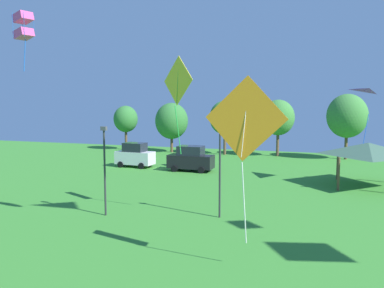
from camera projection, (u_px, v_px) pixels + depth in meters
kite_flying_0 at (245, 122)px, 16.18m from camera, size 3.42×0.61×6.92m
kite_flying_1 at (376, 106)px, 32.91m from camera, size 2.50×2.89×3.40m
kite_flying_6 at (23, 26)px, 23.85m from camera, size 1.12×1.05×3.45m
kite_flying_7 at (178, 83)px, 24.12m from camera, size 2.44×1.67×5.89m
parked_car_leftmost at (135, 155)px, 42.84m from camera, size 4.11×2.14×2.58m
parked_car_second_from_left at (191, 159)px, 40.30m from camera, size 4.48×2.10×2.53m
park_pavilion at (368, 149)px, 32.78m from camera, size 5.79×6.08×3.60m
light_post_0 at (105, 165)px, 24.45m from camera, size 0.36×0.20×5.43m
light_post_1 at (220, 166)px, 23.98m from camera, size 0.36×0.20×5.49m
treeline_tree_0 at (126, 119)px, 57.90m from camera, size 3.43×3.43×6.30m
treeline_tree_1 at (172, 121)px, 55.03m from camera, size 4.46×4.46×6.72m
treeline_tree_2 at (225, 118)px, 52.50m from camera, size 4.00×4.00×7.02m
treeline_tree_3 at (278, 118)px, 50.95m from camera, size 4.08×4.08×7.14m
treeline_tree_4 at (347, 116)px, 48.18m from camera, size 4.75×4.75×7.81m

